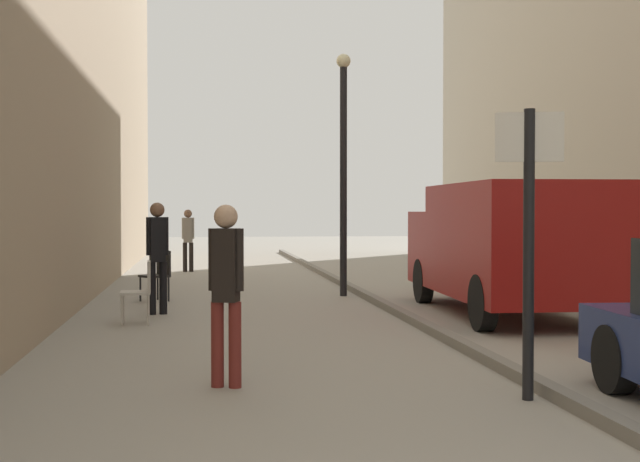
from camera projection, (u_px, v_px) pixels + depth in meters
The scene contains 10 objects.
ground_plane at pixel (297, 313), 14.07m from camera, with size 80.00×80.00×0.00m, color gray.
kerb_strip at pixel (392, 308), 14.28m from camera, with size 0.16×40.00×0.12m, color slate.
pedestrian_main_foreground at pixel (226, 282), 8.20m from camera, with size 0.33×0.26×1.75m.
pedestrian_mid_block at pixel (157, 250), 13.93m from camera, with size 0.36×0.24×1.82m.
pedestrian_far_crossing at pixel (188, 236), 23.50m from camera, with size 0.34×0.22×1.71m.
delivery_van at pixel (506, 244), 13.89m from camera, with size 2.23×5.40×2.11m.
street_sign_post at pixel (529, 227), 7.64m from camera, with size 0.59×0.18×2.60m.
lamp_post at pixel (343, 158), 16.87m from camera, with size 0.28×0.28×4.76m.
cafe_chair_near_window at pixel (141, 287), 12.75m from camera, with size 0.46×0.46×0.94m.
cafe_chair_by_doorway at pixel (158, 272), 15.98m from camera, with size 0.61×0.61×0.94m.
Camera 1 is at (-1.56, -1.95, 1.70)m, focal length 48.22 mm.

